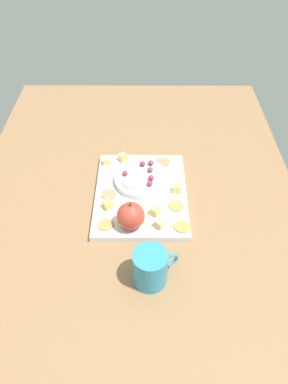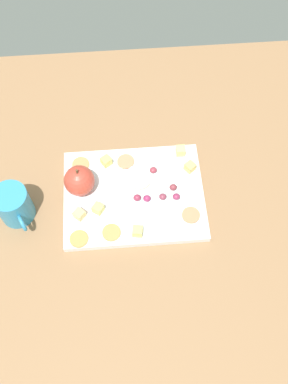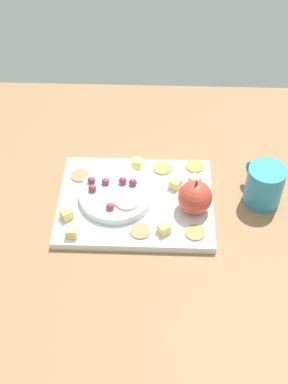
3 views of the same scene
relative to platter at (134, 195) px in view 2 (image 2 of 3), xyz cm
name	(u,v)px [view 2 (image 2 of 3)]	position (x,y,z in cm)	size (l,w,h in cm)	color
table	(118,195)	(-3.81, 1.78, -2.86)	(136.21, 93.31, 3.98)	#926B48
platter	(134,195)	(0.00, 0.00, 0.00)	(32.92, 25.45, 1.75)	white
serving_dish	(152,191)	(4.22, -0.26, 1.79)	(15.78, 15.78, 1.83)	silver
apple_whole	(79,181)	(-12.32, 2.40, 4.46)	(7.17, 7.17, 7.17)	#C34031
apple_stem	(77,171)	(-12.32, 2.40, 8.64)	(0.50, 0.50, 1.20)	brown
cheese_cube_0	(106,161)	(-6.08, 8.82, 1.96)	(2.18, 2.18, 2.18)	#E7D267
cheese_cube_1	(98,209)	(-8.40, -3.85, 1.96)	(2.18, 2.18, 2.18)	#E6D56C
cheese_cube_2	(79,214)	(-12.70, -4.95, 1.96)	(2.18, 2.18, 2.18)	#E5C477
cheese_cube_3	(190,167)	(13.97, 5.62, 1.96)	(2.18, 2.18, 2.18)	#E7C668
cheese_cube_4	(137,231)	(0.19, -10.16, 1.96)	(2.18, 2.18, 2.18)	#EBD36A
cheese_cube_5	(180,151)	(12.24, 10.38, 1.96)	(2.18, 2.18, 2.18)	#F0D578
cracker_0	(111,233)	(-5.65, -9.62, 1.07)	(4.19, 4.19, 0.40)	tan
cracker_1	(81,164)	(-12.37, 8.90, 1.07)	(4.19, 4.19, 0.40)	tan
cracker_2	(191,215)	(12.72, -6.70, 1.07)	(4.19, 4.19, 0.40)	#AB7F58
cracker_3	(79,239)	(-12.94, -10.57, 1.07)	(4.19, 4.19, 0.40)	#AA904C
cracker_4	(126,162)	(-1.35, 8.88, 1.07)	(4.19, 4.19, 0.40)	tan
grape_0	(153,170)	(4.99, 4.52, 3.43)	(1.75, 1.58, 1.45)	#983744
grape_1	(173,187)	(9.16, -0.45, 3.47)	(1.75, 1.58, 1.54)	brown
grape_2	(147,198)	(2.89, -2.89, 3.51)	(1.75, 1.58, 1.62)	#992D59
grape_3	(176,197)	(9.63, -2.90, 3.42)	(1.75, 1.58, 1.45)	#902E52
grape_4	(163,197)	(6.54, -2.67, 3.41)	(1.75, 1.58, 1.41)	#86384A
grape_5	(137,198)	(0.68, -2.51, 3.48)	(1.75, 1.58, 1.56)	#963149
apple_slice_0	(140,180)	(1.66, 2.42, 3.00)	(5.26, 5.26, 0.60)	beige
cup	(14,205)	(-27.15, -2.37, 3.71)	(7.91, 10.62, 9.16)	teal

